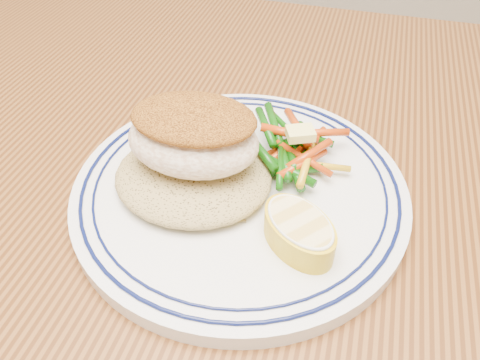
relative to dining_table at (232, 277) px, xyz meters
name	(u,v)px	position (x,y,z in m)	size (l,w,h in m)	color
dining_table	(232,277)	(0.00, 0.00, 0.00)	(1.50, 0.90, 0.75)	#4B270F
plate	(240,189)	(0.00, 0.02, 0.11)	(0.29, 0.29, 0.02)	silver
rice_pilaf	(193,174)	(-0.04, 0.01, 0.12)	(0.13, 0.12, 0.03)	#99834C
fish_fillet	(193,135)	(-0.04, 0.01, 0.16)	(0.11, 0.08, 0.05)	white
vegetable_pile	(291,149)	(0.04, 0.06, 0.13)	(0.10, 0.11, 0.03)	#B53609
butter_pat	(300,133)	(0.05, 0.06, 0.15)	(0.02, 0.02, 0.01)	#F8ED79
lemon_wedge	(299,231)	(0.06, -0.03, 0.13)	(0.09, 0.09, 0.03)	yellow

